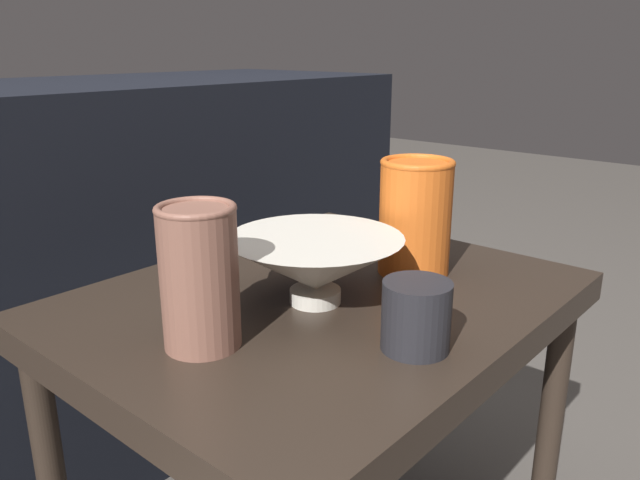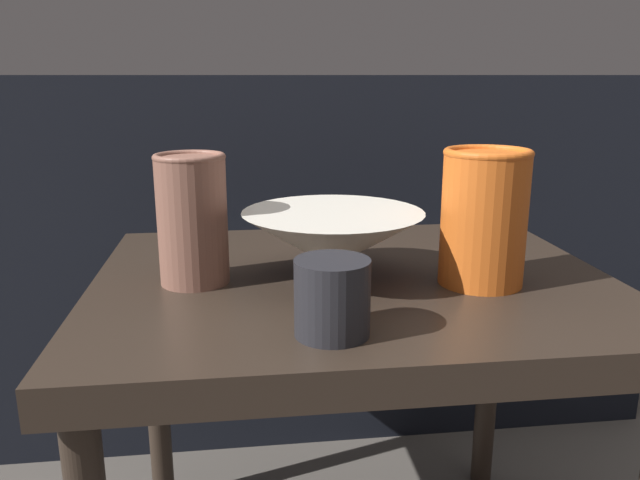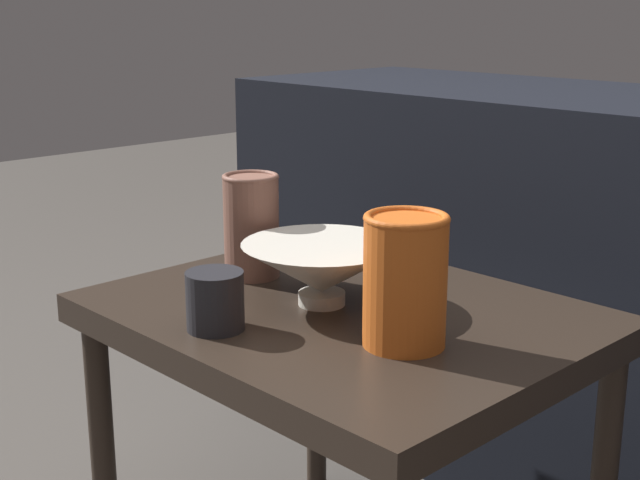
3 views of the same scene
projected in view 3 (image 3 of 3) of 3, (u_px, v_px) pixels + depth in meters
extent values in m
cube|color=#2D231C|center=(344.00, 320.00, 1.21)|extent=(0.64, 0.51, 0.04)
cylinder|color=#2D231C|center=(103.00, 459.00, 1.32)|extent=(0.04, 0.04, 0.43)
cylinder|color=#2D231C|center=(316.00, 376.00, 1.61)|extent=(0.04, 0.04, 0.43)
cube|color=black|center=(579.00, 288.00, 1.65)|extent=(1.38, 0.50, 0.72)
cylinder|color=silver|center=(322.00, 298.00, 1.21)|extent=(0.06, 0.06, 0.02)
cone|color=silver|center=(322.00, 268.00, 1.20)|extent=(0.22, 0.22, 0.07)
cylinder|color=brown|center=(251.00, 227.00, 1.31)|extent=(0.08, 0.08, 0.15)
torus|color=brown|center=(250.00, 177.00, 1.29)|extent=(0.08, 0.08, 0.01)
cylinder|color=orange|center=(405.00, 283.00, 1.05)|extent=(0.10, 0.10, 0.16)
torus|color=orange|center=(407.00, 218.00, 1.03)|extent=(0.10, 0.10, 0.01)
cylinder|color=#232328|center=(215.00, 301.00, 1.11)|extent=(0.07, 0.07, 0.07)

